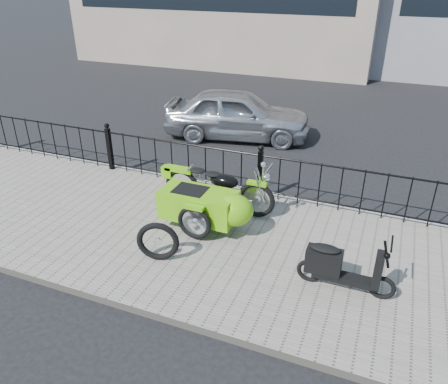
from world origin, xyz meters
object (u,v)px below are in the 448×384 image
at_px(scooter, 339,267).
at_px(motorcycle_sidecar, 211,202).
at_px(sedan_car, 238,114).
at_px(spare_tire, 158,241).

bearing_deg(scooter, motorcycle_sidecar, 159.57).
distance_m(motorcycle_sidecar, sedan_car, 4.84).
relative_size(motorcycle_sidecar, sedan_car, 0.59).
distance_m(scooter, spare_tire, 2.71).
xyz_separation_m(motorcycle_sidecar, spare_tire, (-0.37, -1.22, -0.14)).
xyz_separation_m(scooter, spare_tire, (-2.69, -0.36, -0.03)).
distance_m(scooter, sedan_car, 6.60).
bearing_deg(motorcycle_sidecar, spare_tire, -106.82).
bearing_deg(spare_tire, scooter, 7.55).
bearing_deg(sedan_car, scooter, -158.52).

